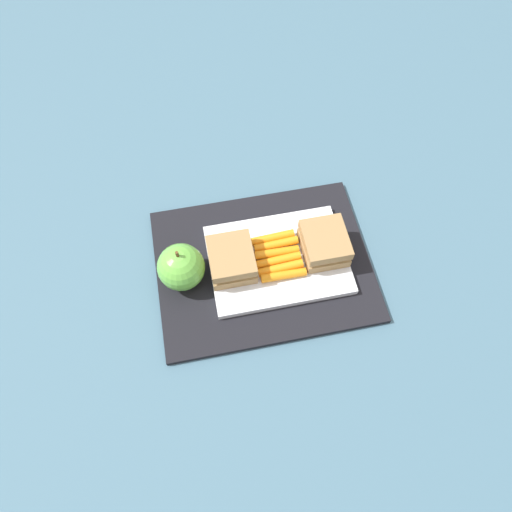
{
  "coord_description": "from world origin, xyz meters",
  "views": [
    {
      "loc": [
        0.08,
        0.36,
        0.72
      ],
      "look_at": [
        0.01,
        0.0,
        0.04
      ],
      "focal_mm": 32.93,
      "sensor_mm": 36.0,
      "label": 1
    }
  ],
  "objects": [
    {
      "name": "apple",
      "position": [
        0.13,
        -0.0,
        0.05
      ],
      "size": [
        0.08,
        0.08,
        0.09
      ],
      "color": "#66B742",
      "rests_on": "lunchbag_mat"
    },
    {
      "name": "food_tray",
      "position": [
        -0.03,
        0.0,
        0.02
      ],
      "size": [
        0.23,
        0.17,
        0.01
      ],
      "primitive_type": "cube",
      "color": "white",
      "rests_on": "lunchbag_mat"
    },
    {
      "name": "lunchbag_mat",
      "position": [
        0.0,
        0.0,
        0.01
      ],
      "size": [
        0.36,
        0.28,
        0.01
      ],
      "primitive_type": "cube",
      "color": "black",
      "rests_on": "ground_plane"
    },
    {
      "name": "sandwich_half_right",
      "position": [
        0.05,
        0.0,
        0.04
      ],
      "size": [
        0.07,
        0.08,
        0.04
      ],
      "color": "#9E7A4C",
      "rests_on": "food_tray"
    },
    {
      "name": "carrot_sticks_bundle",
      "position": [
        -0.02,
        0.0,
        0.03
      ],
      "size": [
        0.08,
        0.09,
        0.02
      ],
      "color": "orange",
      "rests_on": "food_tray"
    },
    {
      "name": "ground_plane",
      "position": [
        0.0,
        0.0,
        0.0
      ],
      "size": [
        2.4,
        2.4,
        0.0
      ],
      "primitive_type": "plane",
      "color": "#42667A"
    },
    {
      "name": "sandwich_half_left",
      "position": [
        -0.1,
        0.0,
        0.04
      ],
      "size": [
        0.07,
        0.08,
        0.04
      ],
      "color": "#9E7A4C",
      "rests_on": "food_tray"
    }
  ]
}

